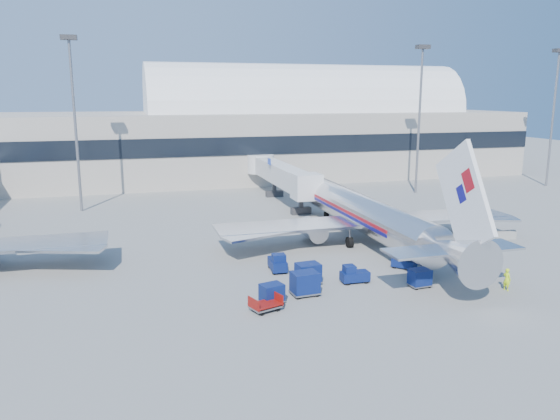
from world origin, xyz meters
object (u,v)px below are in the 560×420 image
object	(u,v)px
airliner_main	(370,216)
ramp_worker	(507,279)
tug_left	(278,263)
cart_train_a	(308,273)
cart_train_c	(272,293)
cart_open_red	(266,305)
jetbridge_near	(278,173)
mast_far_east	(555,98)
barrier_near	(449,240)
tug_lead	(354,275)
mast_west	(73,98)
tug_right	(403,262)
cart_solo_near	(420,278)
cart_train_b	(305,283)
cart_solo_far	(473,264)
barrier_far	(503,235)
barrier_mid	(477,237)
mast_east	(420,98)

from	to	relation	value
airliner_main	ramp_worker	distance (m)	16.65
tug_left	cart_train_a	size ratio (longest dim) A/B	1.25
airliner_main	tug_left	world-z (taller)	airliner_main
cart_train_c	cart_open_red	bearing A→B (deg)	-137.15
cart_train_a	ramp_worker	world-z (taller)	ramp_worker
jetbridge_near	mast_far_east	world-z (taller)	mast_far_east
barrier_near	tug_lead	size ratio (longest dim) A/B	1.28
mast_west	cart_train_c	world-z (taller)	mast_west
tug_right	tug_left	world-z (taller)	tug_left
cart_solo_near	ramp_worker	distance (m)	6.76
cart_train_b	cart_train_c	size ratio (longest dim) A/B	1.13
mast_far_east	cart_train_c	size ratio (longest dim) A/B	11.40
barrier_near	tug_left	xyz separation A→B (m)	(-19.70, -3.77, 0.32)
airliner_main	tug_right	size ratio (longest dim) A/B	16.46
cart_train_a	airliner_main	bearing A→B (deg)	39.03
mast_west	cart_solo_far	world-z (taller)	mast_west
barrier_near	tug_lead	world-z (taller)	tug_lead
barrier_far	cart_train_b	distance (m)	27.76
ramp_worker	barrier_mid	bearing A→B (deg)	-40.24
cart_solo_far	cart_open_red	xyz separation A→B (m)	(-19.36, -3.07, -0.52)
cart_solo_far	jetbridge_near	bearing A→B (deg)	111.09
mast_far_east	mast_west	bearing A→B (deg)	180.00
cart_train_b	cart_solo_far	xyz separation A→B (m)	(15.66, 0.88, -0.06)
cart_open_red	cart_train_c	bearing A→B (deg)	39.03
airliner_main	tug_lead	bearing A→B (deg)	-120.68
airliner_main	ramp_worker	world-z (taller)	airliner_main
cart_train_a	cart_train_b	world-z (taller)	cart_train_b
cart_train_c	barrier_mid	bearing A→B (deg)	8.30
cart_train_a	cart_solo_far	world-z (taller)	cart_solo_far
barrier_near	tug_left	distance (m)	20.06
mast_east	tug_right	distance (m)	42.32
tug_left	cart_open_red	world-z (taller)	tug_left
cart_train_a	barrier_far	bearing A→B (deg)	11.27
cart_train_b	ramp_worker	distance (m)	16.10
barrier_far	jetbridge_near	bearing A→B (deg)	120.55
jetbridge_near	tug_left	xyz separation A→B (m)	(-9.30, -32.58, -3.16)
mast_west	tug_left	bearing A→B (deg)	-60.06
mast_far_east	barrier_near	size ratio (longest dim) A/B	7.53
mast_east	cart_open_red	xyz separation A→B (m)	(-34.97, -40.24, -14.38)
cart_open_red	tug_left	bearing A→B (deg)	50.08
mast_east	cart_solo_far	bearing A→B (deg)	-112.78
tug_left	tug_lead	bearing A→B (deg)	-127.95
barrier_mid	cart_solo_far	bearing A→B (deg)	-127.01
mast_far_east	barrier_far	distance (m)	43.75
mast_west	mast_far_east	distance (m)	75.00
mast_west	cart_train_c	distance (m)	44.33
tug_right	cart_train_a	bearing A→B (deg)	-122.17
tug_left	ramp_worker	distance (m)	18.83
barrier_near	ramp_worker	size ratio (longest dim) A/B	1.65
airliner_main	jetbridge_near	size ratio (longest dim) A/B	1.35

